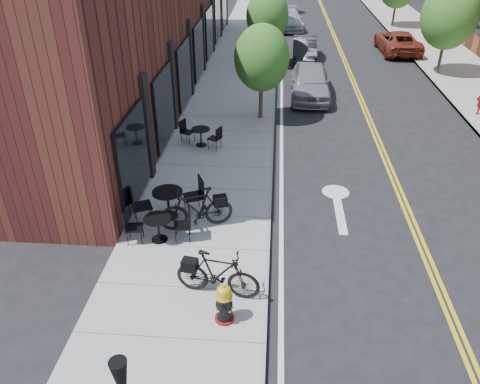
{
  "coord_description": "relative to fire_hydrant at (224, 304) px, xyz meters",
  "views": [
    {
      "loc": [
        -0.03,
        -9.49,
        7.57
      ],
      "look_at": [
        -0.87,
        1.39,
        1.0
      ],
      "focal_mm": 35.0,
      "sensor_mm": 36.0,
      "label": 1
    }
  ],
  "objects": [
    {
      "name": "bicycle_left",
      "position": [
        -1.11,
        3.33,
        0.15
      ],
      "size": [
        2.07,
        1.16,
        1.2
      ],
      "primitive_type": "imported",
      "rotation": [
        0.0,
        0.0,
        -1.25
      ],
      "color": "black",
      "rests_on": "sidewalk_near"
    },
    {
      "name": "bicycle_right",
      "position": [
        -0.23,
        0.76,
        0.13
      ],
      "size": [
        1.99,
        0.84,
        1.16
      ],
      "primitive_type": "imported",
      "rotation": [
        0.0,
        0.0,
        1.41
      ],
      "color": "black",
      "rests_on": "sidewalk_near"
    },
    {
      "name": "tree_near_a",
      "position": [
        0.31,
        11.41,
        2.03
      ],
      "size": [
        2.2,
        2.2,
        3.81
      ],
      "color": "#382B1E",
      "rests_on": "sidewalk_near"
    },
    {
      "name": "tree_far_b",
      "position": [
        9.51,
        18.41,
        2.49
      ],
      "size": [
        2.8,
        2.8,
        4.62
      ],
      "color": "#382B1E",
      "rests_on": "sidewalk_far"
    },
    {
      "name": "bistro_set_c",
      "position": [
        -1.77,
        8.51,
        -0.02
      ],
      "size": [
        1.6,
        1.01,
        0.85
      ],
      "rotation": [
        0.0,
        0.0,
        -0.42
      ],
      "color": "black",
      "rests_on": "sidewalk_near"
    },
    {
      "name": "parked_car_c",
      "position": [
        1.71,
        29.49,
        0.1
      ],
      "size": [
        2.27,
        4.77,
        1.34
      ],
      "primitive_type": "imported",
      "rotation": [
        0.0,
        0.0,
        0.09
      ],
      "color": "#ADAEB2",
      "rests_on": "ground"
    },
    {
      "name": "parked_car_far",
      "position": [
        8.31,
        23.03,
        0.09
      ],
      "size": [
        2.3,
        4.79,
        1.32
      ],
      "primitive_type": "imported",
      "rotation": [
        0.0,
        0.0,
        3.16
      ],
      "color": "maroon",
      "rests_on": "ground"
    },
    {
      "name": "bistro_set_b",
      "position": [
        -1.98,
        3.78,
        0.08
      ],
      "size": [
        1.99,
        1.27,
        1.06
      ],
      "rotation": [
        0.0,
        0.0,
        0.43
      ],
      "color": "black",
      "rests_on": "sidewalk_near"
    },
    {
      "name": "tree_near_b",
      "position": [
        0.31,
        19.41,
        2.14
      ],
      "size": [
        2.3,
        2.3,
        3.98
      ],
      "color": "#382B1E",
      "rests_on": "sidewalk_near"
    },
    {
      "name": "sidewalk_near",
      "position": [
        -1.09,
        12.41,
        -0.51
      ],
      "size": [
        4.0,
        70.0,
        0.12
      ],
      "primitive_type": "cube",
      "color": "#9E9B93",
      "rests_on": "ground"
    },
    {
      "name": "parked_car_b",
      "position": [
        2.51,
        20.99,
        0.07
      ],
      "size": [
        1.43,
        3.91,
        1.28
      ],
      "primitive_type": "imported",
      "rotation": [
        0.0,
        0.0,
        -0.02
      ],
      "color": "black",
      "rests_on": "ground"
    },
    {
      "name": "fire_hydrant",
      "position": [
        0.0,
        0.0,
        0.0
      ],
      "size": [
        0.43,
        0.43,
        0.95
      ],
      "rotation": [
        0.0,
        0.0,
        0.04
      ],
      "color": "maroon",
      "rests_on": "sidewalk_near"
    },
    {
      "name": "building_near",
      "position": [
        -5.59,
        16.41,
        2.93
      ],
      "size": [
        5.0,
        28.0,
        7.0
      ],
      "primitive_type": "cube",
      "color": "#481A17",
      "rests_on": "ground"
    },
    {
      "name": "bistro_set_a",
      "position": [
        -2.0,
        2.66,
        0.0
      ],
      "size": [
        1.7,
        0.82,
        0.9
      ],
      "rotation": [
        0.0,
        0.0,
        0.16
      ],
      "color": "black",
      "rests_on": "sidewalk_near"
    },
    {
      "name": "parked_car_a",
      "position": [
        2.51,
        14.43,
        0.19
      ],
      "size": [
        1.89,
        4.49,
        1.52
      ],
      "primitive_type": "imported",
      "rotation": [
        0.0,
        0.0,
        -0.02
      ],
      "color": "gray",
      "rests_on": "ground"
    },
    {
      "name": "ground",
      "position": [
        0.91,
        2.41,
        -0.57
      ],
      "size": [
        120.0,
        120.0,
        0.0
      ],
      "primitive_type": "plane",
      "color": "black",
      "rests_on": "ground"
    }
  ]
}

